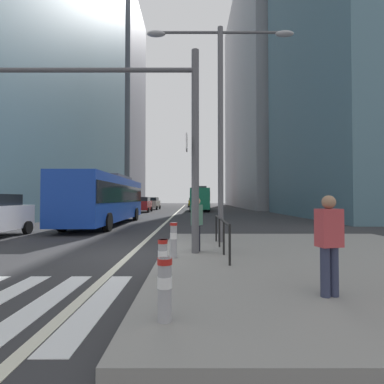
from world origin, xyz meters
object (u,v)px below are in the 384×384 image
at_px(city_bus_red_distant, 199,198).
at_px(traffic_signal_gantry, 116,117).
at_px(bollard_front, 164,286).
at_px(city_bus_blue_oncoming, 106,197).
at_px(pedestrian_walking, 328,240).
at_px(car_receding_near, 192,202).
at_px(bollard_right, 173,238).
at_px(bollard_left, 162,256).
at_px(street_lamp_post, 220,103).
at_px(car_oncoming_far, 152,203).
at_px(car_oncoming_mid, 142,204).
at_px(car_receding_far, 202,203).
at_px(pedestrian_waiting, 196,222).
at_px(city_bus_red_receding, 199,198).

distance_m(city_bus_red_distant, traffic_signal_gantry, 54.84).
xyz_separation_m(city_bus_red_distant, bollard_front, (-2.20, -59.18, -1.23)).
height_order(city_bus_blue_oncoming, pedestrian_walking, city_bus_blue_oncoming).
xyz_separation_m(bollard_front, pedestrian_walking, (2.59, 0.92, 0.45)).
height_order(car_receding_near, bollard_right, car_receding_near).
bearing_deg(bollard_front, bollard_left, 96.75).
bearing_deg(city_bus_blue_oncoming, city_bus_red_distant, 80.37).
bearing_deg(street_lamp_post, traffic_signal_gantry, -147.24).
relative_size(car_oncoming_far, pedestrian_walking, 2.67).
bearing_deg(traffic_signal_gantry, street_lamp_post, 32.76).
bearing_deg(traffic_signal_gantry, bollard_right, -19.82).
xyz_separation_m(city_bus_blue_oncoming, street_lamp_post, (6.73, -8.24, 3.45)).
distance_m(street_lamp_post, bollard_right, 5.58).
bearing_deg(street_lamp_post, car_oncoming_mid, 105.96).
distance_m(car_oncoming_mid, car_receding_far, 19.12).
height_order(car_oncoming_far, pedestrian_walking, car_oncoming_far).
distance_m(bollard_left, pedestrian_waiting, 2.89).
height_order(car_oncoming_mid, pedestrian_waiting, car_oncoming_mid).
distance_m(car_oncoming_mid, bollard_front, 33.09).
relative_size(car_oncoming_far, bollard_front, 5.40).
bearing_deg(pedestrian_waiting, city_bus_red_distant, 88.22).
relative_size(car_receding_far, bollard_front, 5.23).
height_order(car_oncoming_mid, traffic_signal_gantry, traffic_signal_gantry).
height_order(bollard_left, pedestrian_walking, pedestrian_walking).
distance_m(city_bus_blue_oncoming, bollard_right, 12.20).
bearing_deg(city_bus_blue_oncoming, city_bus_red_receding, 72.58).
xyz_separation_m(car_oncoming_mid, pedestrian_waiting, (6.49, -27.80, 0.05)).
bearing_deg(pedestrian_walking, bollard_left, 159.29).
bearing_deg(street_lamp_post, pedestrian_walking, -78.40).
relative_size(bollard_right, pedestrian_walking, 0.57).
xyz_separation_m(car_oncoming_mid, car_receding_far, (8.44, 17.16, -0.00)).
distance_m(car_oncoming_far, pedestrian_waiting, 36.73).
bearing_deg(pedestrian_waiting, bollard_left, -104.97).
bearing_deg(city_bus_blue_oncoming, pedestrian_walking, -60.49).
height_order(city_bus_red_receding, pedestrian_walking, city_bus_red_receding).
bearing_deg(car_oncoming_mid, car_receding_far, 63.82).
relative_size(pedestrian_waiting, pedestrian_walking, 0.99).
xyz_separation_m(traffic_signal_gantry, bollard_left, (1.64, -2.55, -3.57)).
bearing_deg(traffic_signal_gantry, bollard_front, -67.58).
height_order(car_oncoming_far, street_lamp_post, street_lamp_post).
xyz_separation_m(city_bus_blue_oncoming, city_bus_red_distant, (7.52, 44.28, -0.00)).
relative_size(city_bus_red_distant, pedestrian_waiting, 7.16).
relative_size(car_oncoming_far, pedestrian_waiting, 2.70).
distance_m(city_bus_blue_oncoming, street_lamp_post, 11.19).
bearing_deg(bollard_front, car_receding_far, 87.18).
bearing_deg(city_bus_red_receding, bollard_front, -92.30).
bearing_deg(pedestrian_waiting, traffic_signal_gantry, -175.10).
distance_m(bollard_front, pedestrian_waiting, 4.79).
distance_m(car_oncoming_far, pedestrian_walking, 40.88).
bearing_deg(bollard_right, pedestrian_walking, -47.63).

